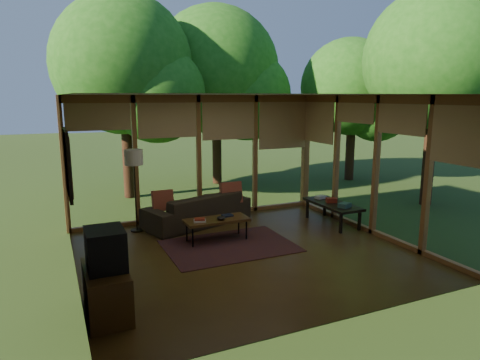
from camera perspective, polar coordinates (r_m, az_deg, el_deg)
name	(u,v)px	position (r m, az deg, el deg)	size (l,w,h in m)	color
floor	(247,253)	(7.50, 0.91, -9.75)	(5.50, 5.50, 0.00)	brown
ceiling	(247,94)	(7.01, 0.98, 11.34)	(5.50, 5.50, 0.00)	silver
wall_left	(71,192)	(6.49, -21.64, -1.44)	(0.04, 5.00, 2.70)	silver
wall_front	(339,214)	(5.04, 13.12, -4.40)	(5.50, 0.04, 2.70)	silver
window_wall_back	(199,157)	(9.43, -5.51, 3.01)	(5.50, 0.12, 2.70)	#A06531
window_wall_right	(376,166)	(8.65, 17.69, 1.80)	(0.12, 5.00, 2.70)	#A06531
exterior_lawn	(340,162)	(18.26, 13.14, 2.39)	(40.00, 40.00, 0.00)	#2E4B1C
tree_nw	(123,65)	(11.71, -15.36, 14.62)	(3.57, 3.57, 5.26)	#372114
tree_ne	(215,71)	(13.25, -3.34, 14.33)	(3.81, 3.81, 5.33)	#372114
tree_se	(434,60)	(11.37, 24.46, 14.40)	(3.29, 3.29, 5.17)	#372114
tree_far	(349,88)	(14.07, 14.34, 11.86)	(3.01, 3.01, 4.45)	#372114
rug	(229,246)	(7.84, -1.42, -8.76)	(2.28, 1.61, 0.01)	maroon
sofa	(197,209)	(9.10, -5.69, -3.84)	(2.28, 0.89, 0.67)	#332719
pillow_left	(163,201)	(8.79, -10.26, -2.76)	(0.42, 0.14, 0.42)	maroon
pillow_right	(231,193)	(9.24, -1.21, -1.76)	(0.47, 0.16, 0.47)	maroon
ct_book_lower	(200,221)	(7.85, -5.40, -5.44)	(0.22, 0.16, 0.03)	beige
ct_book_upper	(200,219)	(7.84, -5.40, -5.24)	(0.19, 0.14, 0.03)	maroon
ct_book_side	(227,215)	(8.17, -1.70, -4.74)	(0.20, 0.15, 0.03)	black
ct_bowl	(221,218)	(7.93, -2.54, -5.08)	(0.16, 0.16, 0.07)	black
media_cabinet	(107,291)	(5.71, -17.36, -13.98)	(0.50, 1.00, 0.60)	#543517
television	(106,249)	(5.51, -17.49, -8.76)	(0.45, 0.55, 0.50)	black
console_book_a	(345,205)	(8.93, 13.78, -3.28)	(0.25, 0.18, 0.09)	#32574E
console_book_b	(331,200)	(9.28, 12.08, -2.65)	(0.21, 0.15, 0.10)	maroon
console_book_c	(320,197)	(9.60, 10.67, -2.25)	(0.22, 0.16, 0.06)	beige
floor_lamp	(134,162)	(8.62, -13.97, 2.34)	(0.36, 0.36, 1.65)	black
coffee_table	(217,221)	(8.03, -3.13, -5.42)	(1.20, 0.50, 0.43)	#543517
side_console	(333,205)	(9.26, 12.24, -3.28)	(0.60, 1.40, 0.46)	black
wall_painting	(68,163)	(7.83, -21.98, 2.07)	(0.06, 1.35, 1.15)	black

